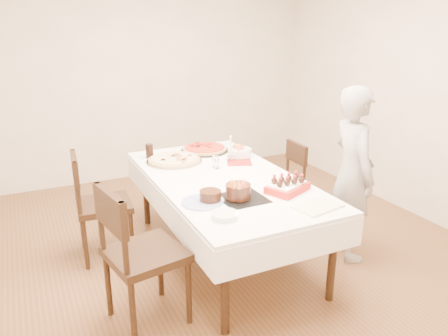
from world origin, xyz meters
name	(u,v)px	position (x,y,z in m)	size (l,w,h in m)	color
floor	(229,257)	(0.00, 0.00, 0.00)	(5.00, 5.00, 0.00)	brown
wall_back	(144,75)	(0.00, 2.50, 1.35)	(4.50, 0.04, 2.70)	beige
wall_right	(429,90)	(2.25, 0.00, 1.35)	(0.04, 5.00, 2.70)	beige
dining_table	(224,217)	(-0.03, 0.05, 0.38)	(1.14, 2.14, 0.75)	white
chair_right_savory	(280,183)	(0.80, 0.45, 0.42)	(0.43, 0.43, 0.84)	black
chair_left_savory	(104,205)	(-0.97, 0.52, 0.49)	(0.50, 0.50, 0.97)	black
chair_left_dessert	(146,254)	(-0.89, -0.52, 0.52)	(0.53, 0.53, 1.03)	black
person	(352,174)	(0.99, -0.39, 0.76)	(0.56, 0.36, 1.52)	#ACA6A2
pizza_white	(174,160)	(-0.27, 0.64, 0.77)	(0.53, 0.53, 0.04)	beige
pizza_pepperoni	(205,149)	(0.13, 0.85, 0.77)	(0.49, 0.49, 0.04)	red
red_placemat	(239,162)	(0.28, 0.37, 0.75)	(0.23, 0.23, 0.01)	#B21E1E
pasta_bowl	(240,152)	(0.36, 0.52, 0.80)	(0.23, 0.23, 0.07)	white
taper_candle	(231,148)	(0.23, 0.44, 0.88)	(0.05, 0.05, 0.26)	white
shaker_pair	(217,162)	(0.01, 0.29, 0.81)	(0.10, 0.10, 0.12)	white
cola_glass	(149,151)	(-0.44, 0.87, 0.82)	(0.07, 0.07, 0.14)	black
layer_cake	(210,196)	(-0.34, -0.38, 0.79)	(0.20, 0.20, 0.08)	#32180C
cake_board	(242,199)	(-0.11, -0.43, 0.75)	(0.33, 0.33, 0.01)	black
birthday_cake	(238,187)	(-0.14, -0.43, 0.85)	(0.19, 0.19, 0.17)	#3E1C10
strawberry_box	(288,186)	(0.28, -0.45, 0.79)	(0.33, 0.22, 0.08)	red
box_lid	(318,207)	(0.31, -0.80, 0.75)	(0.33, 0.22, 0.03)	beige
plate_stack	(225,215)	(-0.37, -0.68, 0.77)	(0.19, 0.19, 0.04)	white
china_plate	(202,202)	(-0.41, -0.38, 0.76)	(0.30, 0.30, 0.01)	white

